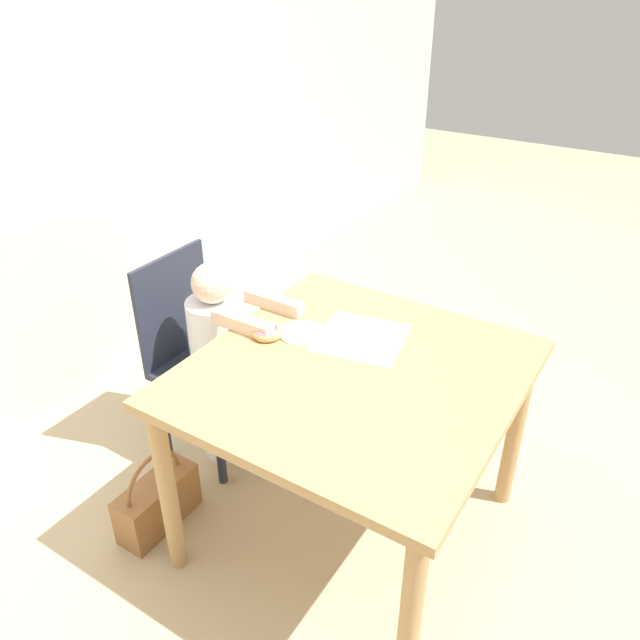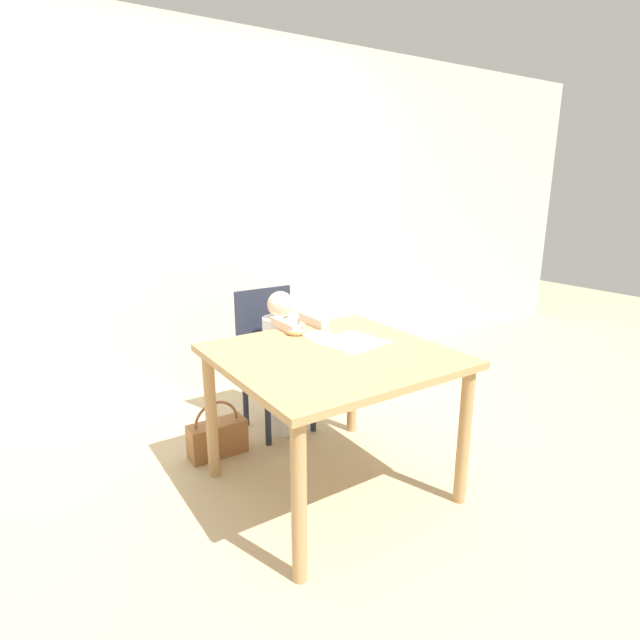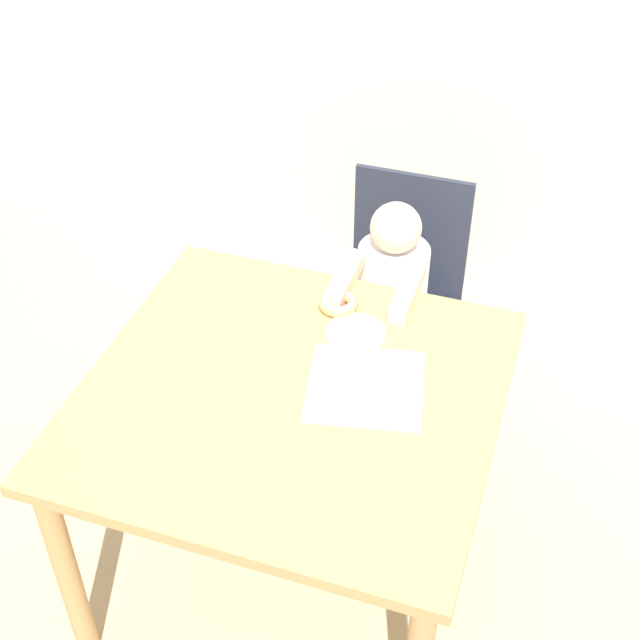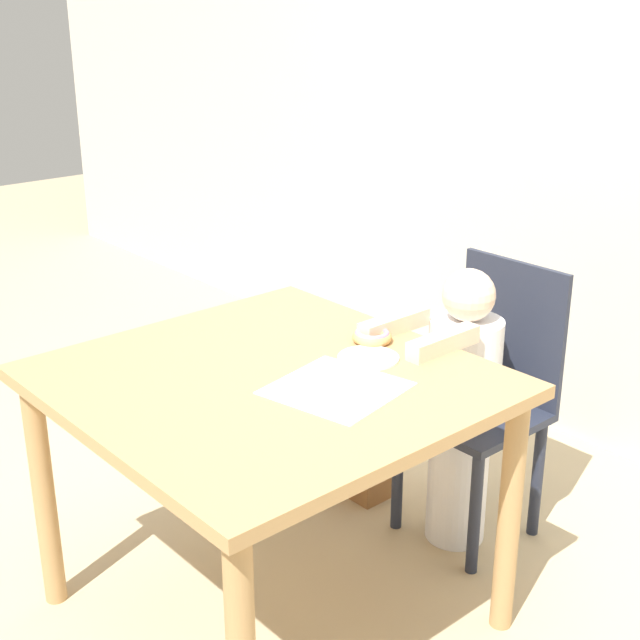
{
  "view_description": "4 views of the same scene",
  "coord_description": "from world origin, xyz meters",
  "px_view_note": "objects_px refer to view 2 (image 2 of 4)",
  "views": [
    {
      "loc": [
        -1.43,
        -0.78,
        1.85
      ],
      "look_at": [
        0.03,
        0.15,
        0.84
      ],
      "focal_mm": 35.0,
      "sensor_mm": 36.0,
      "label": 1
    },
    {
      "loc": [
        -1.28,
        -1.82,
        1.49
      ],
      "look_at": [
        0.03,
        0.15,
        0.84
      ],
      "focal_mm": 28.0,
      "sensor_mm": 36.0,
      "label": 2
    },
    {
      "loc": [
        0.58,
        -1.49,
        2.27
      ],
      "look_at": [
        0.03,
        0.15,
        0.84
      ],
      "focal_mm": 50.0,
      "sensor_mm": 36.0,
      "label": 3
    },
    {
      "loc": [
        1.63,
        -1.25,
        1.64
      ],
      "look_at": [
        0.03,
        0.15,
        0.84
      ],
      "focal_mm": 50.0,
      "sensor_mm": 36.0,
      "label": 4
    }
  ],
  "objects_px": {
    "chair": "(273,359)",
    "child_figure": "(282,363)",
    "donut": "(296,331)",
    "handbag": "(217,437)"
  },
  "relations": [
    {
      "from": "chair",
      "to": "child_figure",
      "type": "distance_m",
      "value": 0.12
    },
    {
      "from": "chair",
      "to": "donut",
      "type": "height_order",
      "value": "chair"
    },
    {
      "from": "chair",
      "to": "handbag",
      "type": "height_order",
      "value": "chair"
    },
    {
      "from": "chair",
      "to": "handbag",
      "type": "relative_size",
      "value": 2.66
    },
    {
      "from": "child_figure",
      "to": "chair",
      "type": "bearing_deg",
      "value": 90.0
    },
    {
      "from": "chair",
      "to": "donut",
      "type": "relative_size",
      "value": 7.93
    },
    {
      "from": "chair",
      "to": "handbag",
      "type": "distance_m",
      "value": 0.58
    },
    {
      "from": "donut",
      "to": "child_figure",
      "type": "bearing_deg",
      "value": 75.27
    },
    {
      "from": "handbag",
      "to": "child_figure",
      "type": "bearing_deg",
      "value": 4.62
    },
    {
      "from": "chair",
      "to": "handbag",
      "type": "bearing_deg",
      "value": -161.34
    }
  ]
}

